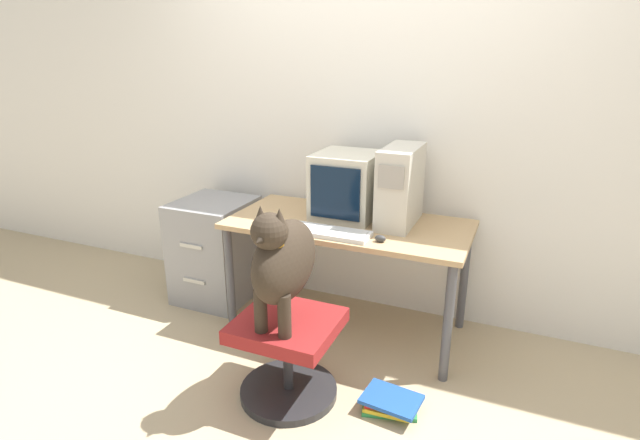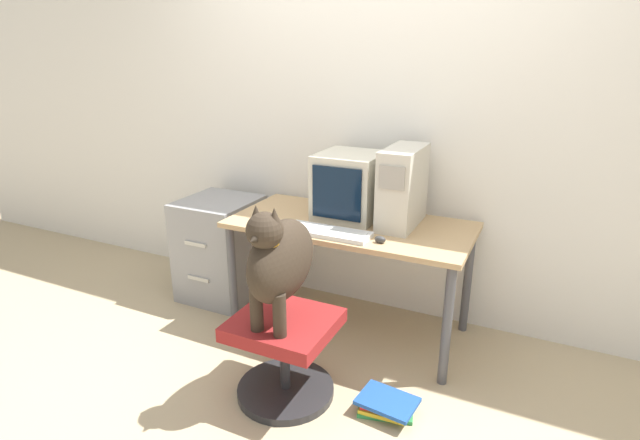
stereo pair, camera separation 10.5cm
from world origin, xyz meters
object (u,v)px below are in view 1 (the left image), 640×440
Objects in this scene: dog at (283,260)px; book_stack_floor at (390,402)px; crt_monitor at (347,185)px; keyboard at (327,232)px; filing_cabinet at (215,250)px; office_chair at (288,352)px; pc_tower at (400,186)px.

dog is 0.88m from book_stack_floor.
keyboard is at bearing -87.82° from crt_monitor.
crt_monitor is 0.56× the size of filing_cabinet.
crt_monitor is 1.05m from office_chair.
filing_cabinet is (-0.94, 0.76, 0.10)m from office_chair.
crt_monitor is 1.31× the size of book_stack_floor.
pc_tower is 1.16m from book_stack_floor.
office_chair is 0.55m from book_stack_floor.
book_stack_floor is at bearing -55.10° from crt_monitor.
dog is (-0.32, -0.84, -0.17)m from pc_tower.
dog reaches higher than filing_cabinet.
keyboard is 0.93m from book_stack_floor.
dog reaches higher than keyboard.
keyboard reaches higher than filing_cabinet.
dog is 1.29m from filing_cabinet.
keyboard reaches higher than office_chair.
keyboard is 0.98× the size of office_chair.
dog is at bearing -166.79° from book_stack_floor.
crt_monitor is at bearing 178.42° from pc_tower.
filing_cabinet is at bearing 163.88° from keyboard.
pc_tower is 0.94× the size of keyboard.
crt_monitor is at bearing 3.91° from filing_cabinet.
office_chair is 0.51m from dog.
keyboard is 1.05m from filing_cabinet.
keyboard is 0.68× the size of filing_cabinet.
office_chair is (0.01, -0.83, -0.65)m from crt_monitor.
filing_cabinet is at bearing 139.98° from dog.
dog reaches higher than office_chair.
pc_tower is 0.50m from keyboard.
pc_tower reaches higher than book_stack_floor.
keyboard is 0.68m from office_chair.
keyboard is 0.79× the size of dog.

